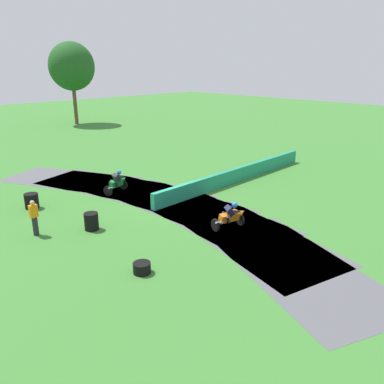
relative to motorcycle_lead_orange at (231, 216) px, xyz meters
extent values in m
plane|color=#38752D|center=(0.58, 4.37, -0.64)|extent=(120.00, 120.00, 0.00)
cube|color=#515156|center=(-0.91, -3.88, -0.63)|extent=(6.88, 9.37, 0.01)
cube|color=#515156|center=(-0.03, -1.21, -0.63)|extent=(5.92, 9.22, 0.01)
cube|color=#515156|center=(0.46, 1.56, -0.63)|extent=(4.85, 8.88, 0.01)
cube|color=#515156|center=(0.57, 4.37, -0.63)|extent=(4.23, 8.63, 0.01)
cube|color=#515156|center=(0.28, 7.17, -0.63)|extent=(5.36, 9.06, 0.01)
cube|color=#515156|center=(-0.39, 9.89, -0.63)|extent=(6.38, 9.31, 0.01)
cube|color=#515156|center=(-1.44, 12.50, -0.63)|extent=(7.28, 9.38, 0.01)
cube|color=#1E8466|center=(6.02, 4.54, -0.19)|extent=(14.29, 0.76, 0.90)
cylinder|color=black|center=(0.63, -0.05, -0.35)|extent=(0.27, 0.75, 0.75)
cylinder|color=black|center=(-0.72, 0.30, -0.35)|extent=(0.27, 0.75, 0.75)
cube|color=orange|center=(-0.07, 0.04, -0.06)|extent=(1.06, 0.62, 0.46)
ellipsoid|color=orange|center=(0.09, -0.08, 0.19)|extent=(0.51, 0.44, 0.31)
cone|color=orange|center=(0.58, -0.16, 0.05)|extent=(0.47, 0.45, 0.48)
cylinder|color=#B2B2B7|center=(-0.67, 0.10, -0.17)|extent=(0.42, 0.19, 0.18)
cube|color=#1E1E4C|center=(-0.17, -0.05, 0.30)|extent=(0.57, 0.41, 0.63)
sphere|color=#1E7FE0|center=(0.02, -0.19, 0.57)|extent=(0.26, 0.26, 0.26)
cylinder|color=#1E1E4C|center=(0.14, 0.04, 0.38)|extent=(0.44, 0.17, 0.24)
cylinder|color=#1E1E4C|center=(0.05, -0.29, 0.27)|extent=(0.44, 0.17, 0.24)
cylinder|color=#1E1E4C|center=(-0.20, 0.24, 0.01)|extent=(0.31, 0.20, 0.42)
cylinder|color=#1E1E4C|center=(-0.29, -0.09, -0.10)|extent=(0.31, 0.20, 0.42)
cylinder|color=black|center=(-0.14, 8.32, -0.34)|extent=(0.29, 0.71, 0.71)
cylinder|color=black|center=(-1.48, 7.92, -0.34)|extent=(0.29, 0.71, 0.71)
cube|color=#198438|center=(-0.79, 8.06, -0.05)|extent=(1.06, 0.62, 0.45)
ellipsoid|color=#198438|center=(-0.60, 8.06, 0.21)|extent=(0.51, 0.43, 0.29)
cone|color=#198438|center=(-0.13, 8.23, 0.07)|extent=(0.45, 0.45, 0.46)
cylinder|color=#B2B2B7|center=(-1.34, 7.79, -0.15)|extent=(0.42, 0.22, 0.17)
cube|color=#28282D|center=(-0.84, 7.96, 0.32)|extent=(0.54, 0.48, 0.61)
sphere|color=#1E7FE0|center=(-0.62, 7.97, 0.60)|extent=(0.26, 0.26, 0.26)
cylinder|color=#28282D|center=(-0.62, 8.21, 0.39)|extent=(0.43, 0.23, 0.24)
cylinder|color=#28282D|center=(-0.52, 7.87, 0.31)|extent=(0.43, 0.23, 0.24)
cylinder|color=#28282D|center=(-1.01, 8.18, 0.01)|extent=(0.27, 0.24, 0.42)
cylinder|color=#28282D|center=(-0.91, 7.84, -0.07)|extent=(0.27, 0.24, 0.42)
cylinder|color=black|center=(-5.38, -0.33, -0.54)|extent=(0.65, 0.65, 0.20)
cylinder|color=black|center=(-5.38, -0.33, -0.34)|extent=(0.65, 0.65, 0.20)
cylinder|color=black|center=(-4.64, 4.40, -0.54)|extent=(0.65, 0.65, 0.20)
cylinder|color=black|center=(-4.64, 4.40, -0.34)|extent=(0.65, 0.65, 0.20)
cylinder|color=black|center=(-4.64, 4.40, -0.14)|extent=(0.65, 0.65, 0.20)
cylinder|color=black|center=(-4.64, 4.40, 0.06)|extent=(0.65, 0.65, 0.20)
cylinder|color=black|center=(-5.43, 9.03, -0.54)|extent=(0.71, 0.71, 0.20)
cylinder|color=black|center=(-5.43, 9.03, -0.34)|extent=(0.71, 0.71, 0.20)
cylinder|color=black|center=(-5.43, 9.03, -0.14)|extent=(0.71, 0.71, 0.20)
cylinder|color=black|center=(-5.43, 9.03, 0.06)|extent=(0.71, 0.71, 0.20)
cylinder|color=#232328|center=(-6.72, 5.60, -0.21)|extent=(0.24, 0.24, 0.86)
cube|color=orange|center=(-6.72, 5.60, 0.50)|extent=(0.34, 0.22, 0.56)
sphere|color=tan|center=(-6.72, 5.60, 0.89)|extent=(0.20, 0.20, 0.20)
cylinder|color=brown|center=(11.01, 34.20, 1.64)|extent=(0.44, 0.44, 4.56)
ellipsoid|color=#1E511E|center=(11.01, 34.20, 6.21)|extent=(5.38, 5.38, 5.65)
camera|label=1|loc=(-12.89, -10.58, 6.68)|focal=36.49mm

